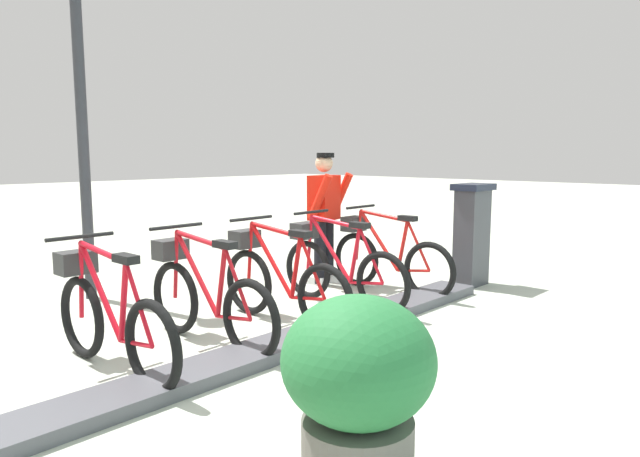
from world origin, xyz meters
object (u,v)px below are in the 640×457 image
bike_docked_0 (386,256)px  planter_bush (358,382)px  payment_kiosk (472,233)px  bike_docked_4 (109,317)px  worker_near_rack (325,213)px  bike_docked_1 (338,267)px  bike_docked_2 (279,280)px  lamp_post (80,82)px  bike_docked_3 (205,296)px

bike_docked_0 → planter_bush: 4.06m
payment_kiosk → bike_docked_4: bearing=82.7°
worker_near_rack → bike_docked_1: bearing=140.7°
bike_docked_2 → worker_near_rack: size_ratio=1.04×
bike_docked_4 → worker_near_rack: size_ratio=1.04×
bike_docked_2 → lamp_post: bearing=20.6°
payment_kiosk → bike_docked_2: 2.81m
bike_docked_4 → planter_bush: 2.33m
payment_kiosk → bike_docked_3: bearing=81.0°
lamp_post → planter_bush: (-4.59, 0.74, -1.89)m
bike_docked_3 → planter_bush: bike_docked_3 is taller
bike_docked_0 → worker_near_rack: worker_near_rack is taller
worker_near_rack → bike_docked_4: bearing=104.1°
bike_docked_1 → worker_near_rack: worker_near_rack is taller
bike_docked_0 → bike_docked_1: same height
bike_docked_3 → payment_kiosk: bearing=-99.0°
bike_docked_1 → bike_docked_4: size_ratio=1.00×
planter_bush → bike_docked_2: bearing=-34.5°
bike_docked_2 → bike_docked_4: size_ratio=1.00×
bike_docked_1 → lamp_post: size_ratio=0.47×
bike_docked_1 → worker_near_rack: size_ratio=1.04×
lamp_post → bike_docked_0: bearing=-131.2°
bike_docked_3 → planter_bush: 2.43m
planter_bush → bike_docked_1: bearing=-46.7°
bike_docked_1 → bike_docked_3: size_ratio=1.00×
bike_docked_2 → lamp_post: lamp_post is taller
bike_docked_3 → lamp_post: lamp_post is taller
bike_docked_3 → bike_docked_4: size_ratio=1.00×
lamp_post → worker_near_rack: bearing=-121.0°
lamp_post → planter_bush: bearing=170.8°
payment_kiosk → bike_docked_2: bearing=78.2°
bike_docked_0 → planter_bush: (-2.32, 3.33, 0.11)m
planter_bush → payment_kiosk: bearing=-68.1°
bike_docked_3 → worker_near_rack: 2.59m
bike_docked_0 → bike_docked_4: size_ratio=1.00×
bike_docked_4 → payment_kiosk: bearing=-97.3°
bike_docked_3 → worker_near_rack: bearing=-71.1°
payment_kiosk → planter_bush: size_ratio=1.32×
bike_docked_3 → worker_near_rack: worker_near_rack is taller
bike_docked_4 → planter_bush: size_ratio=1.77×
payment_kiosk → bike_docked_1: (0.57, 1.88, -0.24)m
payment_kiosk → worker_near_rack: size_ratio=0.77×
payment_kiosk → bike_docked_3: size_ratio=0.74×
bike_docked_3 → planter_bush: size_ratio=1.77×
bike_docked_1 → bike_docked_2: 0.87m
lamp_post → bike_docked_2: bearing=-159.4°
bike_docked_3 → bike_docked_4: (0.00, 0.87, 0.00)m
planter_bush → lamp_post: bearing=-9.2°
payment_kiosk → worker_near_rack: 1.86m
bike_docked_3 → bike_docked_4: bearing=90.0°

